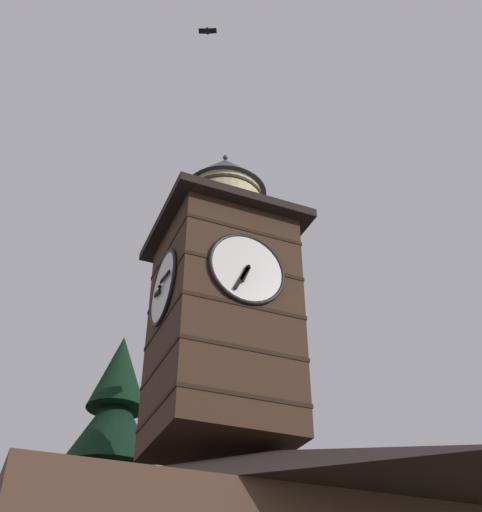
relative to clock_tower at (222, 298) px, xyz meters
name	(u,v)px	position (x,y,z in m)	size (l,w,h in m)	color
clock_tower	(222,298)	(0.00, 0.00, 0.00)	(3.86, 3.86, 9.22)	#422B1E
flying_bird_high	(208,31)	(1.37, 1.82, 8.36)	(0.59, 0.39, 0.14)	black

